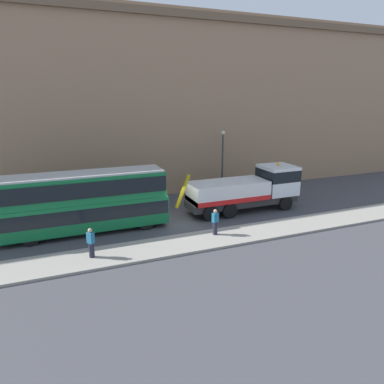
# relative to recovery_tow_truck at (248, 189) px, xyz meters

# --- Properties ---
(ground_plane) EXTENTS (120.00, 120.00, 0.00)m
(ground_plane) POSITION_rel_recovery_tow_truck_xyz_m (-5.98, -0.22, -1.76)
(ground_plane) COLOR #424247
(near_kerb) EXTENTS (60.00, 2.80, 0.15)m
(near_kerb) POSITION_rel_recovery_tow_truck_xyz_m (-5.98, -4.42, -1.68)
(near_kerb) COLOR gray
(near_kerb) RESTS_ON ground_plane
(building_facade) EXTENTS (60.00, 1.50, 16.00)m
(building_facade) POSITION_rel_recovery_tow_truck_xyz_m (-5.98, 7.33, 6.31)
(building_facade) COLOR #9E7A5B
(building_facade) RESTS_ON ground_plane
(recovery_tow_truck) EXTENTS (10.14, 2.65, 3.67)m
(recovery_tow_truck) POSITION_rel_recovery_tow_truck_xyz_m (0.00, 0.00, 0.00)
(recovery_tow_truck) COLOR #2D2D2D
(recovery_tow_truck) RESTS_ON ground_plane
(double_decker_bus) EXTENTS (11.05, 2.55, 4.06)m
(double_decker_bus) POSITION_rel_recovery_tow_truck_xyz_m (-12.48, 0.00, 0.47)
(double_decker_bus) COLOR #146B38
(double_decker_bus) RESTS_ON ground_plane
(pedestrian_onlooker) EXTENTS (0.44, 0.48, 1.71)m
(pedestrian_onlooker) POSITION_rel_recovery_tow_truck_xyz_m (-12.54, -4.36, -0.77)
(pedestrian_onlooker) COLOR #232333
(pedestrian_onlooker) RESTS_ON near_kerb
(pedestrian_bystander) EXTENTS (0.46, 0.38, 1.71)m
(pedestrian_bystander) POSITION_rel_recovery_tow_truck_xyz_m (-4.73, -3.94, -0.77)
(pedestrian_bystander) COLOR #232333
(pedestrian_bystander) RESTS_ON near_kerb
(street_lamp) EXTENTS (0.36, 0.36, 5.83)m
(street_lamp) POSITION_rel_recovery_tow_truck_xyz_m (0.29, 5.13, 1.71)
(street_lamp) COLOR #38383D
(street_lamp) RESTS_ON ground_plane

